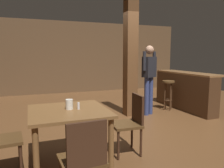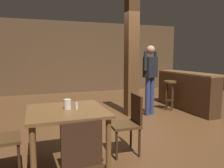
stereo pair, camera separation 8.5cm
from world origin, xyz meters
TOP-DOWN VIEW (x-y plane):
  - ground_plane at (0.00, 0.00)m, footprint 10.80×10.80m
  - wall_back at (0.00, 4.50)m, footprint 8.00×0.10m
  - pillar at (0.09, 0.61)m, footprint 0.28×0.28m
  - dining_table at (-1.77, -1.34)m, footprint 1.03×1.03m
  - chair_east at (-0.84, -1.34)m, footprint 0.45×0.45m
  - chair_south at (-1.79, -2.28)m, footprint 0.44×0.44m
  - napkin_cup at (-1.75, -1.32)m, footprint 0.10×0.10m
  - salt_shaker at (-1.64, -1.37)m, footprint 0.03×0.03m
  - standing_person at (0.53, 0.47)m, footprint 0.46×0.31m
  - bar_counter at (1.74, 0.63)m, footprint 0.56×2.16m
  - bar_stool_near at (1.27, 0.70)m, footprint 0.33×0.33m

SIDE VIEW (x-z plane):
  - ground_plane at x=0.00m, z-range 0.00..0.00m
  - chair_east at x=-0.84m, z-range 0.06..0.95m
  - chair_south at x=-1.79m, z-range 0.06..0.95m
  - bar_counter at x=1.74m, z-range 0.01..1.03m
  - bar_stool_near at x=1.27m, z-range 0.19..0.99m
  - dining_table at x=-1.77m, z-range 0.26..1.02m
  - salt_shaker at x=-1.64m, z-range 0.76..0.85m
  - napkin_cup at x=-1.75m, z-range 0.76..0.89m
  - standing_person at x=0.53m, z-range 0.14..1.86m
  - wall_back at x=0.00m, z-range 0.00..2.80m
  - pillar at x=0.09m, z-range 0.00..2.80m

